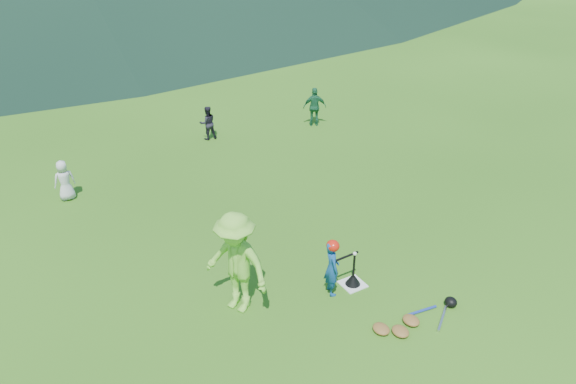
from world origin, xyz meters
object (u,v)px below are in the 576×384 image
(adult_coach, at_px, (236,263))
(fielder_b, at_px, (208,123))
(batting_tee, at_px, (353,279))
(fielder_c, at_px, (315,107))
(batter_child, at_px, (332,268))
(home_plate, at_px, (353,284))
(equipment_pile, at_px, (412,321))
(fielder_a, at_px, (64,180))

(adult_coach, relative_size, fielder_b, 1.91)
(batting_tee, bearing_deg, fielder_c, 62.20)
(batter_child, bearing_deg, fielder_b, 9.26)
(fielder_b, bearing_deg, batter_child, 89.88)
(home_plate, distance_m, equipment_pile, 1.46)
(batter_child, relative_size, adult_coach, 0.58)
(fielder_a, height_order, fielder_c, fielder_c)
(batting_tee, bearing_deg, fielder_a, 122.47)
(equipment_pile, bearing_deg, fielder_a, 118.82)
(home_plate, relative_size, adult_coach, 0.22)
(adult_coach, xyz_separation_m, equipment_pile, (2.47, -1.98, -0.94))
(fielder_c, relative_size, batting_tee, 1.86)
(adult_coach, distance_m, equipment_pile, 3.30)
(adult_coach, height_order, fielder_c, adult_coach)
(batter_child, height_order, fielder_c, fielder_c)
(batting_tee, relative_size, equipment_pile, 0.38)
(fielder_c, bearing_deg, equipment_pile, 93.14)
(fielder_a, bearing_deg, home_plate, 119.86)
(home_plate, height_order, fielder_c, fielder_c)
(fielder_b, distance_m, equipment_pile, 9.58)
(fielder_b, distance_m, fielder_c, 3.50)
(home_plate, relative_size, fielder_b, 0.43)
(fielder_c, distance_m, equipment_pile, 9.58)
(adult_coach, relative_size, batting_tee, 2.95)
(home_plate, xyz_separation_m, fielder_b, (0.47, 8.12, 0.52))
(fielder_b, relative_size, equipment_pile, 0.58)
(batting_tee, xyz_separation_m, equipment_pile, (0.24, -1.44, -0.06))
(home_plate, distance_m, fielder_a, 7.62)
(batter_child, bearing_deg, equipment_pile, -137.11)
(home_plate, bearing_deg, fielder_a, 122.47)
(home_plate, height_order, fielder_b, fielder_b)
(fielder_a, distance_m, fielder_c, 8.04)
(home_plate, xyz_separation_m, adult_coach, (-2.23, 0.54, 0.99))
(adult_coach, height_order, fielder_b, adult_coach)
(fielder_c, bearing_deg, home_plate, 87.85)
(fielder_a, xyz_separation_m, fielder_c, (7.98, 0.98, 0.11))
(fielder_a, bearing_deg, adult_coach, 104.88)
(fielder_a, relative_size, equipment_pile, 0.58)
(home_plate, height_order, equipment_pile, equipment_pile)
(adult_coach, bearing_deg, batting_tee, 49.32)
(home_plate, xyz_separation_m, fielder_a, (-4.08, 6.42, 0.51))
(home_plate, height_order, batting_tee, batting_tee)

